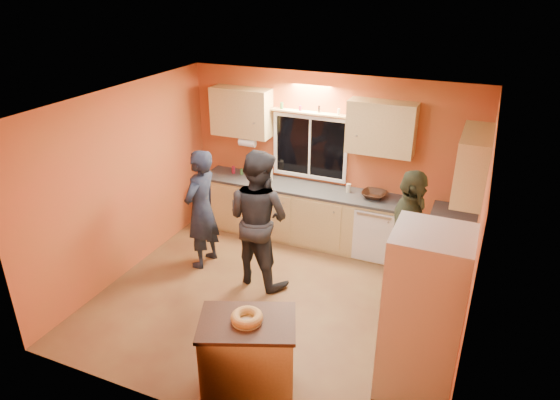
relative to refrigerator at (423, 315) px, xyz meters
The scene contains 14 objects.
ground 2.24m from the refrigerator, 157.06° to the left, with size 4.50×4.50×0.00m, color brown.
room_shell 2.26m from the refrigerator, 145.60° to the left, with size 4.54×4.04×2.61m.
back_counter 3.16m from the refrigerator, 126.89° to the left, with size 4.23×0.62×0.90m.
right_counter 1.38m from the refrigerator, 87.36° to the left, with size 0.62×1.84×0.90m.
refrigerator is the anchor object (origin of this frame).
island 1.75m from the refrigerator, 153.92° to the right, with size 1.09×0.93×0.89m.
bundt_pastry 1.70m from the refrigerator, 153.92° to the right, with size 0.31×0.31×0.09m, color tan.
person_left 3.46m from the refrigerator, 159.13° to the left, with size 0.64×0.42×1.75m, color black.
person_center 2.59m from the refrigerator, 153.24° to the left, with size 0.92×0.72×1.89m, color black.
person_right 1.31m from the refrigerator, 107.32° to the left, with size 1.10×0.46×1.88m, color #2C3421.
mixing_bowl 2.76m from the refrigerator, 113.27° to the left, with size 0.36×0.36×0.09m, color black.
utensil_crock 3.79m from the refrigerator, 137.60° to the left, with size 0.14×0.14×0.17m, color beige.
potted_plant 0.53m from the refrigerator, 81.55° to the left, with size 0.29×0.25×0.32m, color gray.
red_box 1.88m from the refrigerator, 89.05° to the left, with size 0.16×0.12×0.07m, color maroon.
Camera 1 is at (2.16, -4.94, 3.91)m, focal length 32.00 mm.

